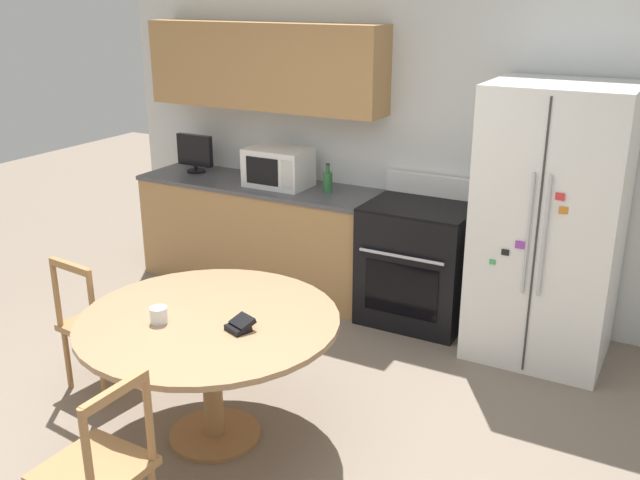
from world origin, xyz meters
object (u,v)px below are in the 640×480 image
Objects in this scene: counter_bottle at (328,182)px; dining_chair_left at (100,325)px; wallet at (240,325)px; oven_range at (418,262)px; countertop_tv at (195,152)px; dining_chair_near at (98,471)px; refrigerator at (549,225)px; microwave at (278,167)px; candle_glass at (159,316)px.

dining_chair_left is (-0.58, -1.95, -0.55)m from counter_bottle.
wallet is (1.18, -0.14, 0.34)m from dining_chair_left.
oven_range is 6.75× the size of wallet.
countertop_tv reaches higher than dining_chair_near.
countertop_tv is (-3.08, 0.14, 0.14)m from refrigerator.
oven_range is 0.96m from counter_bottle.
microwave reaches higher than dining_chair_near.
refrigerator is 1.05m from oven_range.
microwave is 0.57× the size of dining_chair_left.
countertop_tv is 3.76× the size of candle_glass.
wallet is at bearing -6.24° from dining_chair_near.
countertop_tv is 0.39× the size of dining_chair_left.
counter_bottle is 2.19m from wallet.
microwave is 3.19× the size of wallet.
countertop_tv is at bearing 132.53° from wallet.
countertop_tv is (-0.89, 0.05, 0.02)m from microwave.
microwave reaches higher than counter_bottle.
counter_bottle reaches higher than oven_range.
candle_glass is at bearing -74.24° from microwave.
candle_glass is (-0.63, -2.18, 0.32)m from oven_range.
dining_chair_left is 9.64× the size of candle_glass.
refrigerator reaches higher than countertop_tv.
counter_bottle is (0.44, 0.02, -0.07)m from microwave.
countertop_tv is 0.39× the size of dining_chair_near.
dining_chair_left is at bearing -125.93° from oven_range.
countertop_tv is 2.19× the size of wallet.
wallet is (0.13, 0.92, 0.34)m from dining_chair_near.
candle_glass is at bearing -126.60° from refrigerator.
oven_range is at bearing 84.51° from wallet.
refrigerator reaches higher than dining_chair_left.
oven_range is 2.08m from wallet.
microwave is at bearing -3.11° from countertop_tv.
wallet is at bearing -73.83° from counter_bottle.
oven_range is at bearing -4.51° from dining_chair_near.
countertop_tv reaches higher than microwave.
wallet is (0.61, -2.09, -0.21)m from counter_bottle.
oven_range is 1.20× the size of dining_chair_left.
refrigerator is 2.08× the size of dining_chair_near.
dining_chair_near is at bearing -69.02° from candle_glass.
dining_chair_near reaches higher than candle_glass.
counter_bottle reaches higher than dining_chair_near.
microwave is (-1.25, 0.02, 0.59)m from oven_range.
countertop_tv is at bearing 178.92° from counter_bottle.
candle_glass is at bearing -162.45° from wallet.
refrigerator is at bearing -2.37° from microwave.
refrigerator is 3.66× the size of microwave.
oven_range is at bearing -0.85° from microwave.
dining_chair_near is (1.81, -3.03, -0.64)m from countertop_tv.
dining_chair_left is (-1.38, -1.91, -0.03)m from oven_range.
dining_chair_left and dining_chair_near have the same top height.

